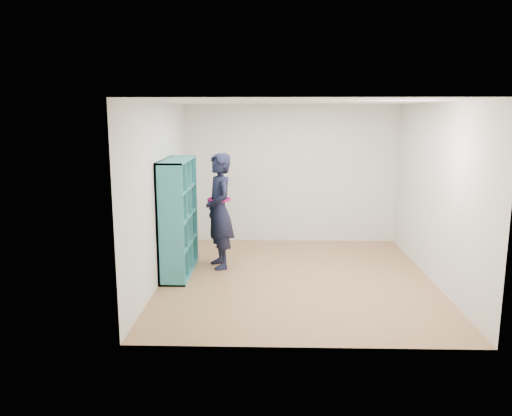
{
  "coord_description": "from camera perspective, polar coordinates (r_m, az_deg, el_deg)",
  "views": [
    {
      "loc": [
        -0.41,
        -7.18,
        2.46
      ],
      "look_at": [
        -0.61,
        0.3,
        1.02
      ],
      "focal_mm": 35.0,
      "sensor_mm": 36.0,
      "label": 1
    }
  ],
  "objects": [
    {
      "name": "person",
      "position": [
        7.91,
        -4.22,
        -0.34
      ],
      "size": [
        0.65,
        0.78,
        1.83
      ],
      "rotation": [
        0.0,
        0.0,
        -1.2
      ],
      "color": "black",
      "rests_on": "floor"
    },
    {
      "name": "wall_front",
      "position": [
        5.08,
        6.12,
        -2.34
      ],
      "size": [
        4.0,
        0.02,
        2.6
      ],
      "primitive_type": "cube",
      "color": "silver",
      "rests_on": "floor"
    },
    {
      "name": "wall_left",
      "position": [
        7.45,
        -10.82,
        1.76
      ],
      "size": [
        0.02,
        4.5,
        2.6
      ],
      "primitive_type": "cube",
      "color": "silver",
      "rests_on": "floor"
    },
    {
      "name": "ceiling",
      "position": [
        7.19,
        4.91,
        11.99
      ],
      "size": [
        4.5,
        4.5,
        0.0
      ],
      "primitive_type": "plane",
      "color": "white",
      "rests_on": "wall_back"
    },
    {
      "name": "wall_back",
      "position": [
        9.51,
        4.01,
        3.88
      ],
      "size": [
        4.0,
        0.02,
        2.6
      ],
      "primitive_type": "cube",
      "color": "silver",
      "rests_on": "floor"
    },
    {
      "name": "floor",
      "position": [
        7.6,
        4.59,
        -8.0
      ],
      "size": [
        4.5,
        4.5,
        0.0
      ],
      "primitive_type": "plane",
      "color": "#9C6F46",
      "rests_on": "ground"
    },
    {
      "name": "bookshelf",
      "position": [
        7.71,
        -9.09,
        -1.12
      ],
      "size": [
        0.39,
        1.33,
        1.77
      ],
      "color": "teal",
      "rests_on": "floor"
    },
    {
      "name": "wall_right",
      "position": [
        7.66,
        19.86,
        1.56
      ],
      "size": [
        0.02,
        4.5,
        2.6
      ],
      "primitive_type": "cube",
      "color": "silver",
      "rests_on": "floor"
    },
    {
      "name": "smartphone",
      "position": [
        7.93,
        -5.43,
        0.54
      ],
      "size": [
        0.07,
        0.09,
        0.13
      ],
      "rotation": [
        0.44,
        0.0,
        0.66
      ],
      "color": "silver",
      "rests_on": "person"
    }
  ]
}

